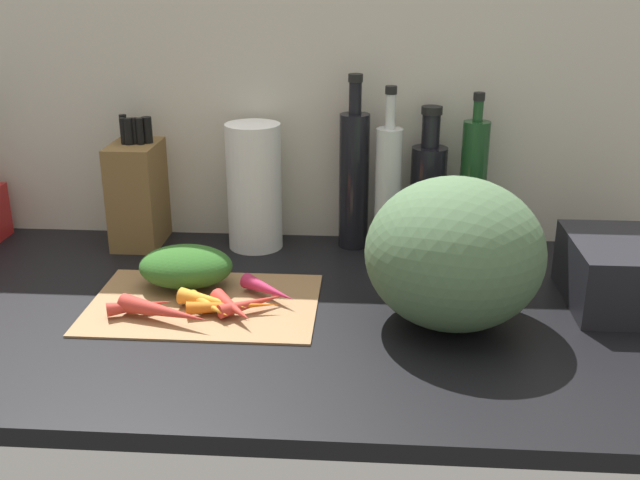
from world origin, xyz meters
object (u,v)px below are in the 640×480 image
object	(u,v)px
carrot_7	(253,303)
knife_block	(139,192)
carrot_0	(269,290)
bottle_1	(388,188)
dish_rack	(637,273)
carrot_8	(214,302)
carrot_1	(205,268)
cutting_board	(204,303)
carrot_5	(234,306)
carrot_4	(209,306)
carrot_3	(233,308)
paper_towel_roll	(254,187)
carrot_2	(140,306)
bottle_2	(428,192)
bottle_3	(473,185)
bottle_0	(354,178)
carrot_6	(165,311)
winter_squash	(454,253)

from	to	relation	value
carrot_7	knife_block	distance (cm)	46.40
carrot_0	bottle_1	size ratio (longest dim) A/B	0.36
dish_rack	carrot_8	bearing A→B (deg)	-172.83
bottle_1	carrot_1	bearing A→B (deg)	-154.28
cutting_board	knife_block	xyz separation A→B (cm)	(-20.41, 31.27, 11.11)
cutting_board	dish_rack	distance (cm)	78.02
carrot_0	dish_rack	world-z (taller)	dish_rack
carrot_0	carrot_5	bearing A→B (deg)	-128.10
carrot_4	carrot_8	bearing A→B (deg)	70.00
cutting_board	carrot_4	world-z (taller)	carrot_4
carrot_1	carrot_3	world-z (taller)	carrot_3
cutting_board	carrot_4	distance (cm)	5.48
dish_rack	paper_towel_roll	bearing A→B (deg)	161.66
carrot_3	carrot_7	distance (cm)	4.13
carrot_1	carrot_5	size ratio (longest dim) A/B	0.64
carrot_0	carrot_2	size ratio (longest dim) A/B	1.11
knife_block	carrot_8	bearing A→B (deg)	-56.50
carrot_8	bottle_2	bearing A→B (deg)	42.64
carrot_3	knife_block	size ratio (longest dim) A/B	0.41
paper_towel_roll	bottle_3	world-z (taller)	bottle_3
carrot_0	bottle_3	distance (cm)	50.42
carrot_7	knife_block	world-z (taller)	knife_block
cutting_board	carrot_7	world-z (taller)	carrot_7
knife_block	bottle_3	distance (cm)	71.33
cutting_board	bottle_1	distance (cm)	46.09
paper_towel_roll	bottle_3	distance (cm)	45.91
carrot_4	paper_towel_roll	world-z (taller)	paper_towel_roll
carrot_2	bottle_1	distance (cm)	56.43
carrot_4	carrot_2	bearing A→B (deg)	-177.78
knife_block	dish_rack	size ratio (longest dim) A/B	1.14
bottle_0	knife_block	bearing A→B (deg)	-179.13
carrot_5	bottle_2	distance (cm)	52.19
carrot_6	carrot_8	world-z (taller)	carrot_6
carrot_2	carrot_8	world-z (taller)	carrot_8
carrot_0	bottle_2	world-z (taller)	bottle_2
carrot_3	bottle_2	distance (cm)	52.95
carrot_5	bottle_3	world-z (taller)	bottle_3
paper_towel_roll	bottle_2	size ratio (longest dim) A/B	0.88
carrot_8	bottle_1	size ratio (longest dim) A/B	0.38
cutting_board	carrot_7	bearing A→B (deg)	-16.92
carrot_3	carrot_4	world-z (taller)	carrot_3
carrot_5	bottle_3	size ratio (longest dim) A/B	0.49
knife_block	paper_towel_roll	bearing A→B (deg)	-2.68
cutting_board	carrot_2	distance (cm)	11.49
carrot_7	carrot_8	size ratio (longest dim) A/B	0.98
cutting_board	winter_squash	size ratio (longest dim) A/B	1.37
carrot_8	dish_rack	size ratio (longest dim) A/B	0.55
cutting_board	carrot_5	bearing A→B (deg)	-34.65
knife_block	bottle_1	bearing A→B (deg)	-2.50
carrot_2	winter_squash	xyz separation A→B (cm)	(53.80, 1.47, 10.71)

